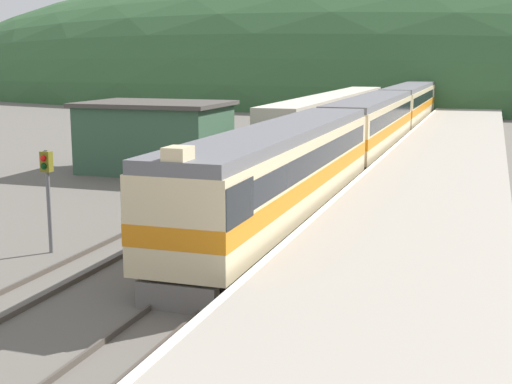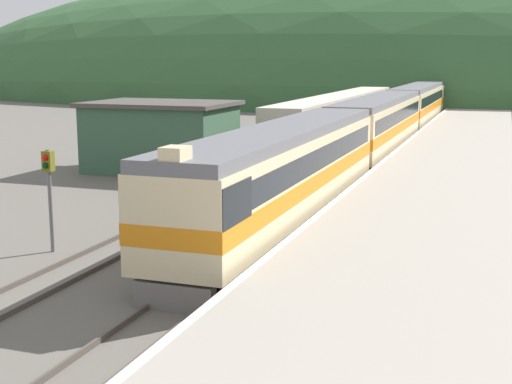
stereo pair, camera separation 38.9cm
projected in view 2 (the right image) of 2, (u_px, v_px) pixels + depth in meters
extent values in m
cube|color=#4C443D|center=(409.00, 126.00, 70.12)|extent=(0.08, 180.00, 0.16)
cube|color=#4C443D|center=(424.00, 127.00, 69.66)|extent=(0.08, 180.00, 0.16)
cube|color=#4C443D|center=(362.00, 125.00, 71.64)|extent=(0.08, 180.00, 0.16)
cube|color=#4C443D|center=(376.00, 125.00, 71.18)|extent=(0.08, 180.00, 0.16)
cube|color=#9E9689|center=(459.00, 148.00, 49.54)|extent=(6.98, 140.00, 1.09)
cube|color=silver|center=(410.00, 139.00, 50.53)|extent=(0.24, 140.00, 0.01)
ellipsoid|color=#335B33|center=(457.00, 96.00, 125.17)|extent=(212.86, 95.79, 47.68)
cube|color=#385B42|center=(161.00, 139.00, 42.81)|extent=(7.99, 5.70, 3.94)
cube|color=#47423D|center=(161.00, 104.00, 42.42)|extent=(8.49, 6.20, 0.24)
cube|color=black|center=(285.00, 217.00, 28.83)|extent=(2.45, 19.67, 0.85)
cube|color=beige|center=(285.00, 172.00, 28.49)|extent=(2.99, 20.92, 2.85)
cube|color=orange|center=(285.00, 177.00, 28.53)|extent=(3.02, 20.94, 0.63)
cube|color=black|center=(285.00, 156.00, 28.37)|extent=(3.01, 19.67, 0.86)
cube|color=slate|center=(285.00, 131.00, 28.18)|extent=(2.81, 20.92, 0.40)
cube|color=black|center=(187.00, 200.00, 19.72)|extent=(3.03, 2.20, 1.14)
cube|color=beige|center=(175.00, 153.00, 18.83)|extent=(0.64, 0.80, 0.36)
cube|color=slate|center=(174.00, 297.00, 19.32)|extent=(2.33, 0.40, 0.77)
cube|color=black|center=(378.00, 151.00, 49.19)|extent=(2.45, 19.91, 0.85)
cube|color=beige|center=(379.00, 124.00, 48.84)|extent=(2.99, 21.18, 2.85)
cube|color=orange|center=(378.00, 127.00, 48.89)|extent=(3.02, 21.20, 0.63)
cube|color=black|center=(379.00, 115.00, 48.73)|extent=(3.01, 19.91, 0.86)
cube|color=slate|center=(379.00, 100.00, 48.54)|extent=(2.81, 21.18, 0.40)
cube|color=black|center=(416.00, 123.00, 69.66)|extent=(2.45, 19.91, 0.85)
cube|color=beige|center=(417.00, 104.00, 69.32)|extent=(2.99, 21.18, 2.85)
cube|color=orange|center=(417.00, 107.00, 69.36)|extent=(3.02, 21.20, 0.63)
cube|color=black|center=(417.00, 98.00, 69.20)|extent=(3.01, 19.91, 0.86)
cube|color=slate|center=(418.00, 87.00, 69.02)|extent=(2.81, 21.18, 0.40)
cube|color=black|center=(437.00, 108.00, 90.14)|extent=(2.45, 19.91, 0.85)
cube|color=beige|center=(438.00, 93.00, 89.79)|extent=(2.99, 21.18, 2.85)
cube|color=orange|center=(438.00, 95.00, 89.84)|extent=(3.02, 21.20, 0.63)
cube|color=black|center=(438.00, 88.00, 89.68)|extent=(3.01, 19.91, 0.86)
cube|color=slate|center=(439.00, 80.00, 89.49)|extent=(2.81, 21.18, 0.40)
cube|color=black|center=(451.00, 99.00, 110.61)|extent=(2.45, 19.91, 0.85)
cube|color=beige|center=(451.00, 87.00, 110.27)|extent=(2.99, 21.18, 2.85)
cube|color=orange|center=(451.00, 88.00, 110.31)|extent=(3.02, 21.20, 0.63)
cube|color=black|center=(452.00, 83.00, 110.15)|extent=(3.01, 19.91, 0.86)
cube|color=slate|center=(452.00, 76.00, 109.97)|extent=(2.81, 21.18, 0.40)
cube|color=black|center=(339.00, 136.00, 58.64)|extent=(2.46, 31.89, 0.80)
cube|color=beige|center=(339.00, 113.00, 58.29)|extent=(2.90, 33.22, 2.97)
cylinder|color=slate|center=(50.00, 201.00, 24.91)|extent=(0.14, 0.14, 3.65)
cube|color=#6B6619|center=(48.00, 161.00, 24.64)|extent=(0.36, 0.28, 0.71)
sphere|color=red|center=(45.00, 158.00, 24.46)|extent=(0.22, 0.22, 0.22)
sphere|color=black|center=(45.00, 166.00, 24.51)|extent=(0.22, 0.22, 0.22)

